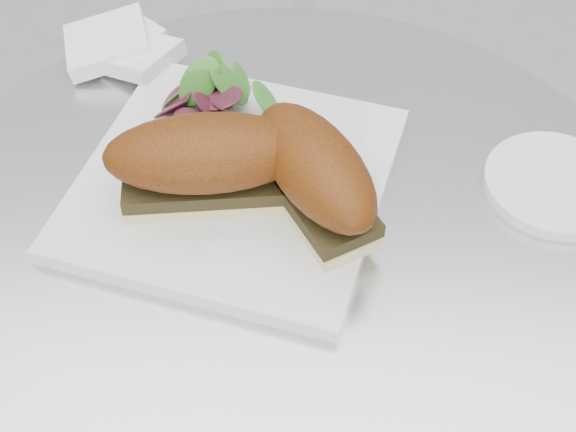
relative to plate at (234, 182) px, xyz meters
name	(u,v)px	position (x,y,z in m)	size (l,w,h in m)	color
table	(284,378)	(0.05, -0.06, -0.25)	(0.70, 0.70, 0.73)	silver
plate	(234,182)	(0.00, 0.00, 0.00)	(0.27, 0.27, 0.02)	silver
sandwich_left	(207,160)	(-0.02, -0.02, 0.05)	(0.18, 0.10, 0.08)	#D7CA86
sandwich_right	(315,173)	(0.07, -0.03, 0.05)	(0.14, 0.17, 0.08)	#D7CA86
salad	(223,98)	(-0.02, 0.08, 0.03)	(0.11, 0.11, 0.05)	#479430
napkin	(125,56)	(-0.13, 0.18, 0.00)	(0.12, 0.12, 0.02)	white
saucer	(554,184)	(0.30, 0.01, 0.00)	(0.13, 0.13, 0.01)	silver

